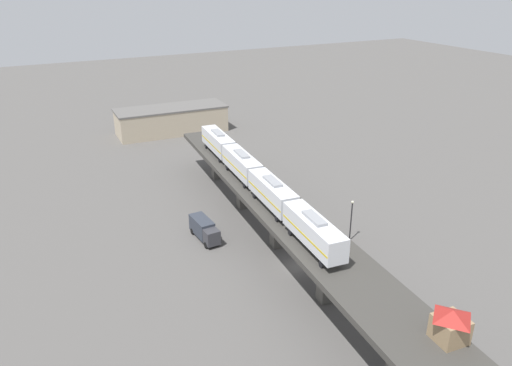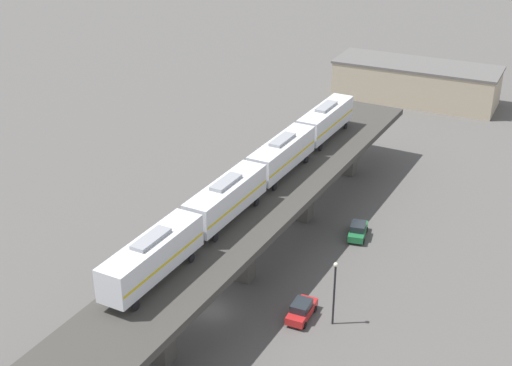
{
  "view_description": "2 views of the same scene",
  "coord_description": "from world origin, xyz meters",
  "px_view_note": "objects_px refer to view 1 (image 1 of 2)",
  "views": [
    {
      "loc": [
        -32.82,
        -52.29,
        39.27
      ],
      "look_at": [
        -0.46,
        11.8,
        8.78
      ],
      "focal_mm": 35.0,
      "sensor_mm": 36.0,
      "label": 1
    },
    {
      "loc": [
        27.28,
        -51.53,
        42.21
      ],
      "look_at": [
        -0.46,
        11.8,
        8.78
      ],
      "focal_mm": 50.0,
      "sensor_mm": 36.0,
      "label": 2
    }
  ],
  "objects_px": {
    "street_car_green": "(283,198)",
    "warehouse_building": "(172,120)",
    "delivery_truck": "(204,229)",
    "street_car_red": "(335,241)",
    "subway_train": "(256,177)",
    "signal_hut": "(451,324)",
    "street_lamp": "(351,217)"
  },
  "relations": [
    {
      "from": "delivery_truck",
      "to": "warehouse_building",
      "type": "xyz_separation_m",
      "value": [
        13.29,
        57.38,
        1.65
      ]
    },
    {
      "from": "delivery_truck",
      "to": "street_lamp",
      "type": "relative_size",
      "value": 1.05
    },
    {
      "from": "delivery_truck",
      "to": "subway_train",
      "type": "bearing_deg",
      "value": -12.27
    },
    {
      "from": "subway_train",
      "to": "street_lamp",
      "type": "height_order",
      "value": "subway_train"
    },
    {
      "from": "street_car_green",
      "to": "warehouse_building",
      "type": "bearing_deg",
      "value": 95.05
    },
    {
      "from": "signal_hut",
      "to": "street_car_green",
      "type": "relative_size",
      "value": 0.75
    },
    {
      "from": "street_lamp",
      "to": "warehouse_building",
      "type": "relative_size",
      "value": 0.24
    },
    {
      "from": "subway_train",
      "to": "delivery_truck",
      "type": "height_order",
      "value": "subway_train"
    },
    {
      "from": "subway_train",
      "to": "signal_hut",
      "type": "bearing_deg",
      "value": -88.98
    },
    {
      "from": "subway_train",
      "to": "signal_hut",
      "type": "height_order",
      "value": "subway_train"
    },
    {
      "from": "street_lamp",
      "to": "warehouse_building",
      "type": "height_order",
      "value": "street_lamp"
    },
    {
      "from": "signal_hut",
      "to": "street_car_red",
      "type": "xyz_separation_m",
      "value": [
        8.26,
        29.47,
        -8.14
      ]
    },
    {
      "from": "street_car_green",
      "to": "delivery_truck",
      "type": "height_order",
      "value": "delivery_truck"
    },
    {
      "from": "subway_train",
      "to": "street_car_red",
      "type": "relative_size",
      "value": 11.28
    },
    {
      "from": "street_car_green",
      "to": "delivery_truck",
      "type": "relative_size",
      "value": 0.63
    },
    {
      "from": "street_car_red",
      "to": "delivery_truck",
      "type": "relative_size",
      "value": 0.6
    },
    {
      "from": "street_car_red",
      "to": "delivery_truck",
      "type": "xyz_separation_m",
      "value": [
        -17.22,
        11.15,
        0.82
      ]
    },
    {
      "from": "subway_train",
      "to": "street_car_green",
      "type": "xyz_separation_m",
      "value": [
        9.54,
        8.03,
        -8.89
      ]
    },
    {
      "from": "delivery_truck",
      "to": "street_car_green",
      "type": "bearing_deg",
      "value": 19.31
    },
    {
      "from": "delivery_truck",
      "to": "warehouse_building",
      "type": "bearing_deg",
      "value": 76.96
    },
    {
      "from": "warehouse_building",
      "to": "street_car_green",
      "type": "bearing_deg",
      "value": -84.95
    },
    {
      "from": "signal_hut",
      "to": "warehouse_building",
      "type": "distance_m",
      "value": 98.25
    },
    {
      "from": "signal_hut",
      "to": "street_car_green",
      "type": "height_order",
      "value": "signal_hut"
    },
    {
      "from": "warehouse_building",
      "to": "signal_hut",
      "type": "bearing_deg",
      "value": -92.53
    },
    {
      "from": "delivery_truck",
      "to": "warehouse_building",
      "type": "distance_m",
      "value": 58.92
    },
    {
      "from": "delivery_truck",
      "to": "warehouse_building",
      "type": "height_order",
      "value": "warehouse_building"
    },
    {
      "from": "warehouse_building",
      "to": "street_lamp",
      "type": "bearing_deg",
      "value": -84.13
    },
    {
      "from": "street_car_green",
      "to": "delivery_truck",
      "type": "bearing_deg",
      "value": -160.69
    },
    {
      "from": "street_car_red",
      "to": "warehouse_building",
      "type": "height_order",
      "value": "warehouse_building"
    },
    {
      "from": "subway_train",
      "to": "warehouse_building",
      "type": "relative_size",
      "value": 1.73
    },
    {
      "from": "signal_hut",
      "to": "street_car_green",
      "type": "bearing_deg",
      "value": 79.31
    },
    {
      "from": "signal_hut",
      "to": "delivery_truck",
      "type": "relative_size",
      "value": 0.47
    }
  ]
}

